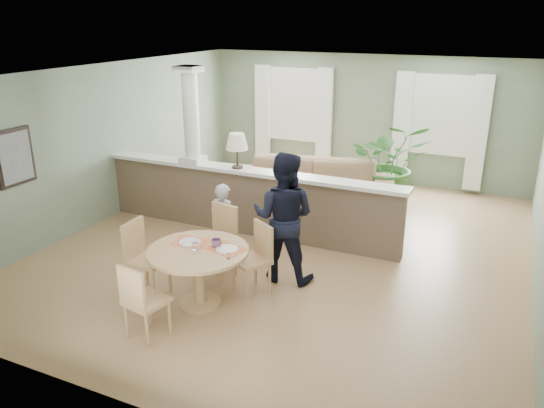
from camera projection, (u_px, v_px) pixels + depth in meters
The scene contains 12 objects.
ground at pixel (291, 246), 8.44m from camera, with size 8.00×8.00×0.00m, color tan.
room_shell at pixel (306, 126), 8.37m from camera, with size 7.02×8.02×2.71m.
pony_wall at pixel (241, 192), 8.76m from camera, with size 5.32×0.38×2.70m.
sofa at pixel (310, 186), 9.90m from camera, with size 3.07×1.20×0.90m, color olive.
houseplant at pixel (389, 163), 10.04m from camera, with size 1.45×1.26×1.62m, color #2D6227.
dining_table at pixel (199, 261), 6.55m from camera, with size 1.25×1.25×0.86m.
chair_far_boy at pixel (220, 238), 7.34m from camera, with size 0.53×0.53×1.01m.
chair_far_man at pixel (256, 255), 6.90m from camera, with size 0.58×0.58×0.94m.
chair_near at pixel (141, 299), 5.86m from camera, with size 0.49×0.49×0.92m.
chair_side at pixel (143, 255), 6.83m from camera, with size 0.46×0.46×1.00m.
child_person at pixel (224, 224), 7.68m from camera, with size 0.45×0.29×1.22m, color #9F9EA3.
man_person at pixel (284, 217), 7.12m from camera, with size 0.88×0.68×1.80m, color black.
Camera 1 is at (2.93, -7.14, 3.48)m, focal length 35.00 mm.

